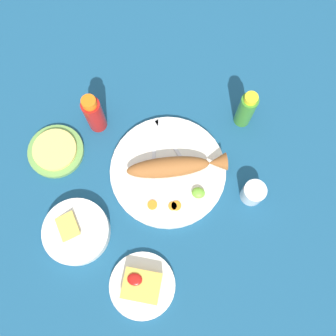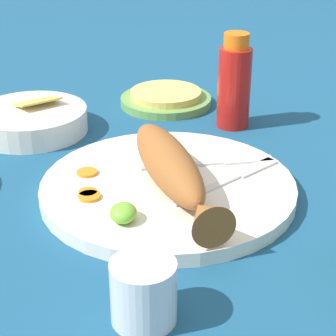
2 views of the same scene
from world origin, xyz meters
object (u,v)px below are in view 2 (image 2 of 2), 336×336
fork_near (217,163)px  tortilla_plate (167,101)px  hot_sauce_bottle_red (234,84)px  fried_fish (173,169)px  guacamole_bowl (31,119)px  fork_far (234,178)px  salt_cup (144,295)px  main_plate (168,188)px

fork_near → tortilla_plate: fork_near is taller
hot_sauce_bottle_red → tortilla_plate: size_ratio=0.95×
fried_fish → hot_sauce_bottle_red: size_ratio=1.84×
hot_sauce_bottle_red → guacamole_bowl: hot_sauce_bottle_red is taller
fork_far → salt_cup: salt_cup is taller
fork_near → hot_sauce_bottle_red: (0.18, -0.04, 0.05)m
salt_cup → main_plate: bearing=-6.0°
fried_fish → fork_near: fried_fish is taller
main_plate → fried_fish: size_ratio=1.17×
hot_sauce_bottle_red → salt_cup: bearing=164.3°
salt_cup → guacamole_bowl: bearing=22.8°
main_plate → hot_sauce_bottle_red: size_ratio=2.15×
fried_fish → guacamole_bowl: bearing=27.4°
main_plate → fork_far: size_ratio=2.22×
fork_near → fork_far: 0.05m
fork_near → tortilla_plate: (0.28, 0.07, -0.01)m
fried_fish → hot_sauce_bottle_red: 0.27m
guacamole_bowl → salt_cup: bearing=-157.2°
fork_far → main_plate: bearing=144.0°
fork_far → salt_cup: size_ratio=2.38×
main_plate → tortilla_plate: bearing=-0.2°
fork_near → fried_fish: bearing=-139.7°
salt_cup → fried_fish: bearing=-8.0°
guacamole_bowl → hot_sauce_bottle_red: bearing=-86.3°
main_plate → hot_sauce_bottle_red: hot_sauce_bottle_red is taller
hot_sauce_bottle_red → tortilla_plate: bearing=47.0°
hot_sauce_bottle_red → guacamole_bowl: size_ratio=0.86×
salt_cup → tortilla_plate: bearing=-2.7°
salt_cup → guacamole_bowl: salt_cup is taller
fork_near → salt_cup: size_ratio=2.95×
fried_fish → tortilla_plate: bearing=-15.7°
main_plate → fork_near: 0.09m
fork_near → salt_cup: bearing=-116.6°
fried_fish → salt_cup: (-0.22, 0.03, -0.02)m
main_plate → fork_near: fork_near is taller
fork_near → fork_far: bearing=-77.2°
fried_fish → fork_far: 0.09m
main_plate → guacamole_bowl: size_ratio=1.85×
hot_sauce_bottle_red → salt_cup: size_ratio=2.45×
fork_near → fork_far: same height
salt_cup → hot_sauce_bottle_red: bearing=-15.7°
fork_near → fork_far: (-0.05, -0.02, 0.00)m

